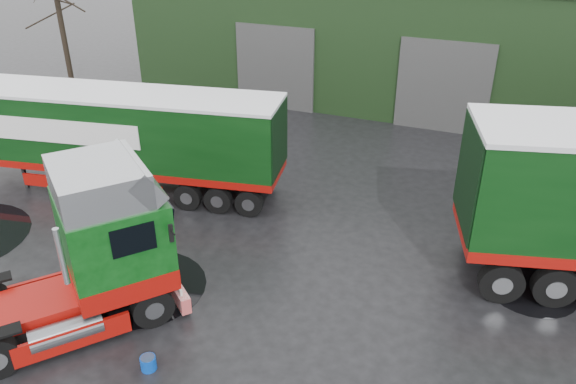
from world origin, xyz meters
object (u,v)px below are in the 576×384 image
at_px(wash_bucket, 148,363).
at_px(tree_left, 59,11).
at_px(hero_tractor, 33,259).
at_px(warehouse, 465,32).
at_px(trailer_left, 117,141).

xyz_separation_m(wash_bucket, tree_left, (-15.49, 15.17, 4.09)).
distance_m(hero_tractor, wash_bucket, 3.53).
height_order(warehouse, trailer_left, warehouse).
bearing_deg(hero_tractor, trailer_left, 152.07).
distance_m(hero_tractor, trailer_left, 7.47).
bearing_deg(trailer_left, warehouse, -41.23).
distance_m(trailer_left, tree_left, 12.76).
relative_size(trailer_left, wash_bucket, 33.42).
xyz_separation_m(trailer_left, wash_bucket, (5.99, -7.01, -1.65)).
bearing_deg(hero_tractor, wash_bucket, 35.15).
height_order(warehouse, hero_tractor, warehouse).
height_order(warehouse, tree_left, tree_left).
bearing_deg(warehouse, hero_tractor, -105.78).
distance_m(trailer_left, wash_bucket, 9.37).
bearing_deg(trailer_left, hero_tractor, -167.09).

